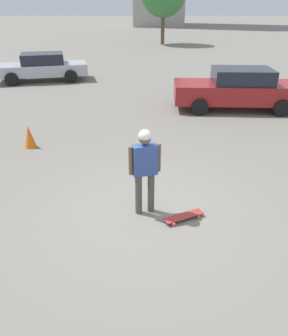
{
  "coord_description": "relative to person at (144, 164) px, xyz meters",
  "views": [
    {
      "loc": [
        -0.02,
        -5.4,
        3.7
      ],
      "look_at": [
        0.0,
        0.0,
        0.97
      ],
      "focal_mm": 35.0,
      "sensor_mm": 36.0,
      "label": 1
    }
  ],
  "objects": [
    {
      "name": "ground_plane",
      "position": [
        0.0,
        0.0,
        -1.06
      ],
      "size": [
        220.0,
        220.0,
        0.0
      ],
      "primitive_type": "plane",
      "color": "gray"
    },
    {
      "name": "person",
      "position": [
        0.0,
        0.0,
        0.0
      ],
      "size": [
        0.59,
        0.31,
        1.72
      ],
      "rotation": [
        0.0,
        0.0,
        0.26
      ],
      "color": "#4C4742",
      "rests_on": "ground_plane"
    },
    {
      "name": "skateboard",
      "position": [
        0.74,
        -0.26,
        -0.99
      ],
      "size": [
        0.81,
        0.52,
        0.08
      ],
      "rotation": [
        0.0,
        0.0,
        3.59
      ],
      "color": "#A5332D",
      "rests_on": "ground_plane"
    },
    {
      "name": "car_parked_near",
      "position": [
        3.56,
        7.03,
        -0.28
      ],
      "size": [
        4.84,
        2.08,
        1.53
      ],
      "rotation": [
        0.0,
        0.0,
        3.1
      ],
      "color": "maroon",
      "rests_on": "ground_plane"
    },
    {
      "name": "car_parked_far",
      "position": [
        -5.34,
        12.17,
        -0.33
      ],
      "size": [
        4.91,
        2.82,
        1.39
      ],
      "rotation": [
        0.0,
        0.0,
        3.39
      ],
      "color": "#ADB2B7",
      "rests_on": "ground_plane"
    },
    {
      "name": "traffic_cone",
      "position": [
        -3.26,
        3.25,
        -0.74
      ],
      "size": [
        0.33,
        0.33,
        0.63
      ],
      "color": "orange",
      "rests_on": "ground_plane"
    }
  ]
}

